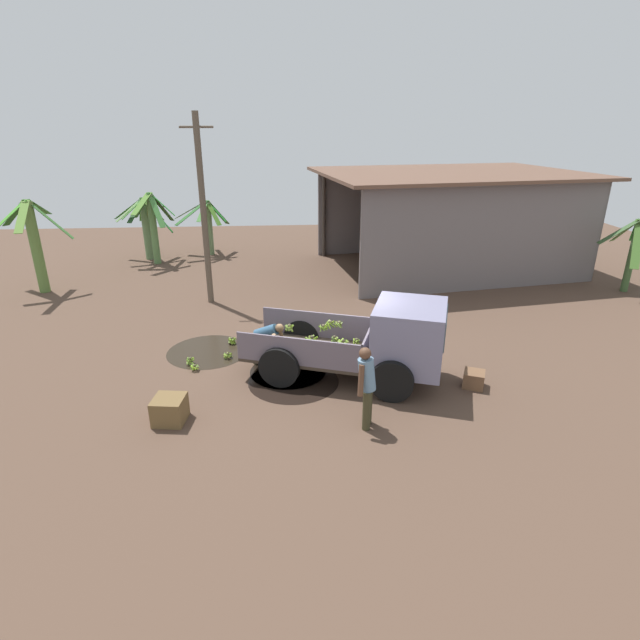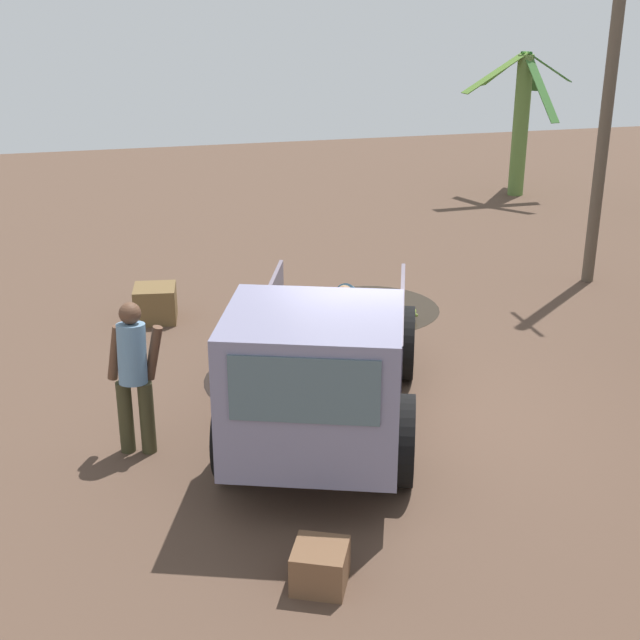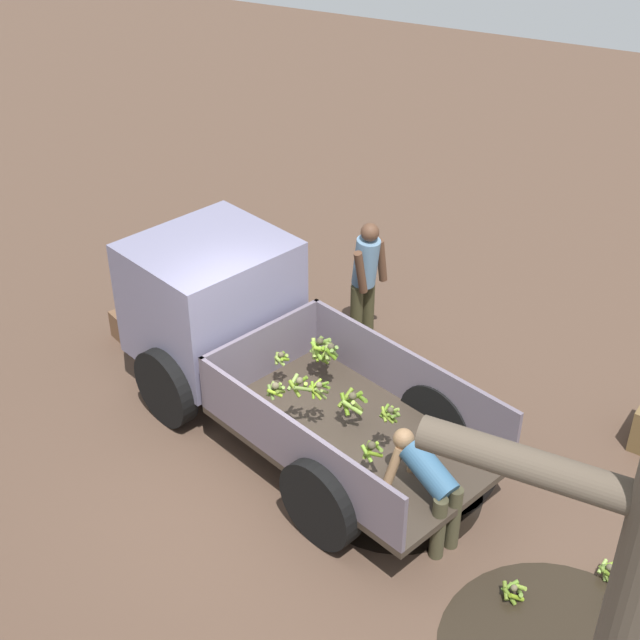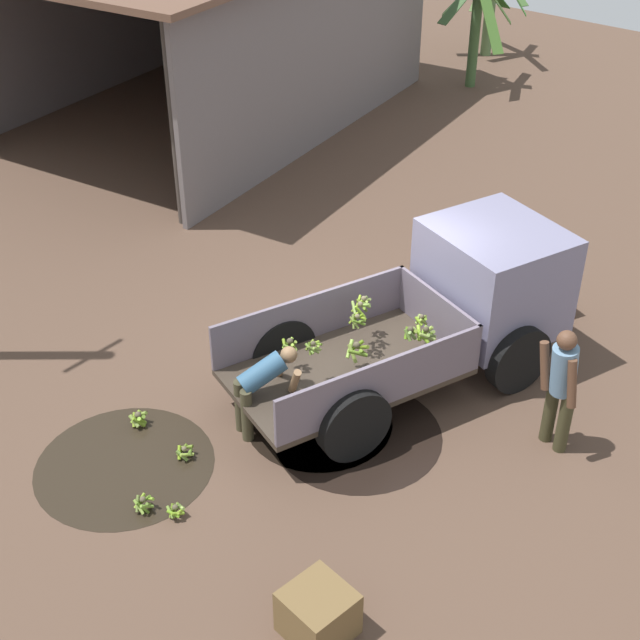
# 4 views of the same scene
# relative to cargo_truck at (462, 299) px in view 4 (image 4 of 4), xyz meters

# --- Properties ---
(ground) EXTENTS (36.00, 36.00, 0.00)m
(ground) POSITION_rel_cargo_truck_xyz_m (-0.94, 1.10, -1.02)
(ground) COLOR brown
(mud_patch_0) EXTENTS (2.15, 2.15, 0.01)m
(mud_patch_0) POSITION_rel_cargo_truck_xyz_m (-4.35, 1.90, -1.02)
(mud_patch_0) COLOR black
(mud_patch_0) RESTS_ON ground
(mud_patch_1) EXTENTS (2.13, 2.13, 0.01)m
(mud_patch_1) POSITION_rel_cargo_truck_xyz_m (-2.13, 0.09, -1.02)
(mud_patch_1) COLOR black
(mud_patch_1) RESTS_ON ground
(mud_patch_2) EXTENTS (1.87, 1.87, 0.01)m
(mud_patch_2) POSITION_rel_cargo_truck_xyz_m (-2.25, 0.61, -1.02)
(mud_patch_2) COLOR black
(mud_patch_2) RESTS_ON ground
(cargo_truck) EXTENTS (4.89, 3.13, 1.92)m
(cargo_truck) POSITION_rel_cargo_truck_xyz_m (0.00, 0.00, 0.00)
(cargo_truck) COLOR #382E25
(cargo_truck) RESTS_ON ground
(banana_palm_0) EXTENTS (2.15, 2.67, 2.43)m
(banana_palm_0) POSITION_rel_cargo_truck_xyz_m (12.31, 6.91, 0.32)
(banana_palm_0) COLOR #5D7F4B
(banana_palm_0) RESTS_ON ground
(banana_palm_5) EXTENTS (2.49, 2.19, 2.58)m
(banana_palm_5) POSITION_rel_cargo_truck_xyz_m (9.90, 5.89, 0.43)
(banana_palm_5) COLOR #406033
(banana_palm_5) RESTS_ON ground
(person_foreground_visitor) EXTENTS (0.45, 0.65, 1.71)m
(person_foreground_visitor) POSITION_rel_cargo_truck_xyz_m (-0.75, -1.85, -0.07)
(person_foreground_visitor) COLOR #393620
(person_foreground_visitor) RESTS_ON ground
(person_worker_loading) EXTENTS (0.86, 0.76, 1.12)m
(person_worker_loading) POSITION_rel_cargo_truck_xyz_m (-2.77, 1.09, -0.33)
(person_worker_loading) COLOR #403C27
(person_worker_loading) RESTS_ON ground
(banana_bunch_on_ground_0) EXTENTS (0.23, 0.23, 0.20)m
(banana_bunch_on_ground_0) POSITION_rel_cargo_truck_xyz_m (-4.68, 1.16, -0.91)
(banana_bunch_on_ground_0) COLOR brown
(banana_bunch_on_ground_0) RESTS_ON ground
(banana_bunch_on_ground_1) EXTENTS (0.24, 0.25, 0.16)m
(banana_bunch_on_ground_1) POSITION_rel_cargo_truck_xyz_m (-3.78, 1.45, -0.93)
(banana_bunch_on_ground_1) COLOR brown
(banana_bunch_on_ground_1) RESTS_ON ground
(banana_bunch_on_ground_2) EXTENTS (0.21, 0.20, 0.18)m
(banana_bunch_on_ground_2) POSITION_rel_cargo_truck_xyz_m (-4.52, 0.81, -0.92)
(banana_bunch_on_ground_2) COLOR brown
(banana_bunch_on_ground_2) RESTS_ON ground
(banana_bunch_on_ground_3) EXTENTS (0.24, 0.24, 0.21)m
(banana_bunch_on_ground_3) POSITION_rel_cargo_truck_xyz_m (-3.75, 2.34, -0.91)
(banana_bunch_on_ground_3) COLOR brown
(banana_bunch_on_ground_3) RESTS_ON ground
(wooden_crate_0) EXTENTS (0.69, 0.69, 0.53)m
(wooden_crate_0) POSITION_rel_cargo_truck_xyz_m (-4.66, -1.39, -0.76)
(wooden_crate_0) COLOR brown
(wooden_crate_0) RESTS_ON ground
(wooden_crate_1) EXTENTS (0.61, 0.61, 0.38)m
(wooden_crate_1) POSITION_rel_cargo_truck_xyz_m (1.99, -0.47, -0.83)
(wooden_crate_1) COLOR brown
(wooden_crate_1) RESTS_ON ground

